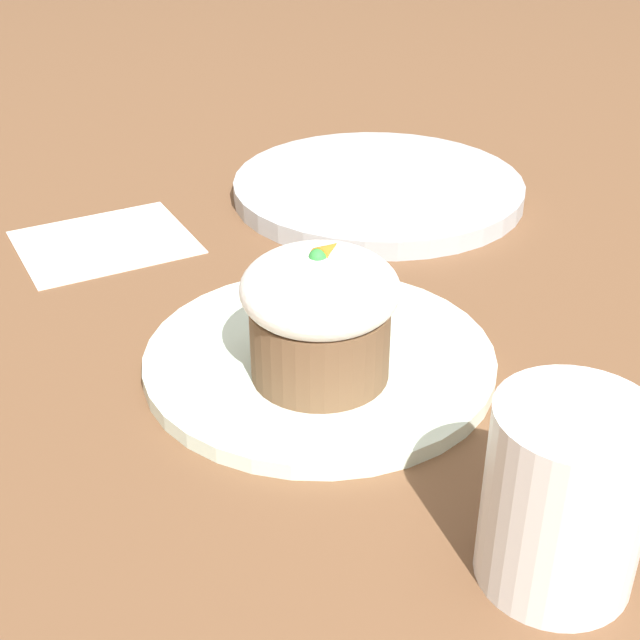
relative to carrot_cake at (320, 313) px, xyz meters
name	(u,v)px	position (x,y,z in m)	size (l,w,h in m)	color
ground_plane	(320,366)	(0.02, 0.01, -0.05)	(4.00, 4.00, 0.00)	brown
dessert_plate	(320,359)	(0.02, 0.01, -0.05)	(0.23, 0.23, 0.01)	silver
carrot_cake	(320,313)	(0.00, 0.00, 0.00)	(0.09, 0.09, 0.09)	brown
spoon	(310,342)	(0.02, 0.02, -0.04)	(0.12, 0.04, 0.01)	#B7B7BC
coffee_cup	(565,494)	(-0.07, -0.17, -0.01)	(0.10, 0.07, 0.09)	white
side_plate	(378,188)	(0.29, 0.11, -0.05)	(0.26, 0.26, 0.02)	#B2B7BC
paper_napkin	(105,242)	(0.09, 0.26, -0.05)	(0.18, 0.17, 0.00)	white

